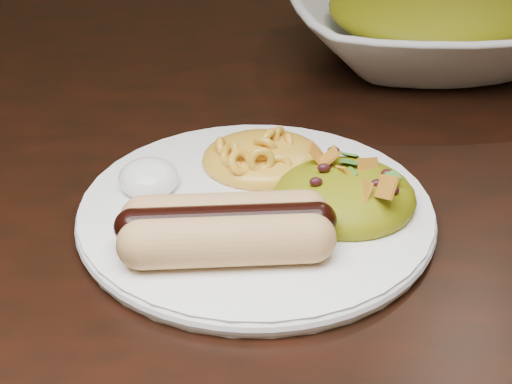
{
  "coord_description": "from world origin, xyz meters",
  "views": [
    {
      "loc": [
        0.08,
        -0.55,
        1.05
      ],
      "look_at": [
        0.11,
        -0.1,
        0.77
      ],
      "focal_mm": 55.0,
      "sensor_mm": 36.0,
      "label": 1
    }
  ],
  "objects": [
    {
      "name": "table",
      "position": [
        0.0,
        0.0,
        0.66
      ],
      "size": [
        1.6,
        0.9,
        0.75
      ],
      "color": "black",
      "rests_on": "floor"
    },
    {
      "name": "plate",
      "position": [
        0.11,
        -0.1,
        0.76
      ],
      "size": [
        0.26,
        0.26,
        0.01
      ],
      "primitive_type": "cylinder",
      "rotation": [
        0.0,
        0.0,
        0.06
      ],
      "color": "white",
      "rests_on": "table"
    },
    {
      "name": "bowl_filling",
      "position": [
        0.31,
        0.18,
        0.8
      ],
      "size": [
        0.22,
        0.22,
        0.05
      ],
      "primitive_type": "ellipsoid",
      "rotation": [
        0.0,
        0.0,
        0.09
      ],
      "color": "#A85000",
      "rests_on": "serving_bowl"
    },
    {
      "name": "hotdog",
      "position": [
        0.09,
        -0.15,
        0.78
      ],
      "size": [
        0.12,
        0.06,
        0.03
      ],
      "rotation": [
        0.0,
        0.0,
        -0.01
      ],
      "color": "tan",
      "rests_on": "plate"
    },
    {
      "name": "sour_cream",
      "position": [
        0.04,
        -0.07,
        0.78
      ],
      "size": [
        0.06,
        0.06,
        0.03
      ],
      "primitive_type": "ellipsoid",
      "rotation": [
        0.0,
        0.0,
        -0.37
      ],
      "color": "white",
      "rests_on": "plate"
    },
    {
      "name": "taco_salad",
      "position": [
        0.18,
        -0.11,
        0.78
      ],
      "size": [
        0.1,
        0.09,
        0.04
      ],
      "rotation": [
        0.0,
        0.0,
        0.14
      ],
      "color": "#A85000",
      "rests_on": "plate"
    },
    {
      "name": "serving_bowl",
      "position": [
        0.31,
        0.18,
        0.78
      ],
      "size": [
        0.29,
        0.29,
        0.07
      ],
      "primitive_type": "imported",
      "rotation": [
        0.0,
        0.0,
        -0.02
      ],
      "color": "silver",
      "rests_on": "table"
    },
    {
      "name": "mac_and_cheese",
      "position": [
        0.12,
        -0.05,
        0.78
      ],
      "size": [
        0.11,
        0.1,
        0.04
      ],
      "primitive_type": "ellipsoid",
      "rotation": [
        0.0,
        0.0,
        0.24
      ],
      "color": "#F9A13B",
      "rests_on": "plate"
    }
  ]
}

